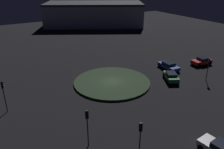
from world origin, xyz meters
TOP-DOWN VIEW (x-y plane):
  - ground_plane at (0.00, 0.00)m, footprint 118.89×118.89m
  - roundabout_island at (0.00, 0.00)m, footprint 12.37×12.37m
  - car_blue at (12.10, -0.23)m, footprint 2.38×4.56m
  - car_green at (8.93, -4.16)m, footprint 3.30×4.19m
  - car_red at (19.26, -1.78)m, footprint 4.04×2.41m
  - traffic_light_south at (-6.03, -15.48)m, footprint 0.36×0.39m
  - traffic_light_southeast at (14.09, -7.05)m, footprint 0.40×0.37m
  - traffic_light_southwest at (-9.64, -11.63)m, footprint 0.38×0.39m
  - traffic_light_west at (-15.94, -0.50)m, footprint 0.36×0.31m
  - store_building at (18.29, 43.33)m, footprint 34.94×27.65m

SIDE VIEW (x-z plane):
  - ground_plane at x=0.00m, z-range 0.00..0.00m
  - roundabout_island at x=0.00m, z-range 0.00..0.30m
  - car_blue at x=12.10m, z-range 0.05..1.42m
  - car_green at x=8.93m, z-range 0.05..1.48m
  - car_red at x=19.26m, z-range 0.03..1.52m
  - traffic_light_southeast at x=14.09m, z-range 0.82..4.64m
  - traffic_light_south at x=-6.03m, z-range 0.84..4.74m
  - traffic_light_southwest at x=-9.64m, z-range 0.90..5.16m
  - traffic_light_west at x=-15.94m, z-range 0.90..5.19m
  - store_building at x=18.29m, z-range 0.00..7.67m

